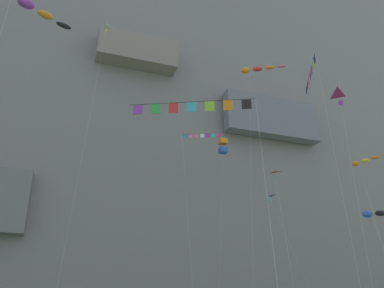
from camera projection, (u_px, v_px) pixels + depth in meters
name	position (u px, v px, depth m)	size (l,w,h in m)	color
cliff_face	(124.00, 99.00, 74.46)	(180.00, 23.33, 77.67)	gray
kite_delta_low_left	(347.00, 105.00, 35.42)	(2.61, 2.46, 19.77)	#CC3399
kite_windsock_mid_center	(24.00, 3.00, 32.66)	(6.26, 3.56, 26.39)	orange
kite_delta_upper_left	(275.00, 182.00, 41.22)	(2.38, 5.74, 15.55)	red
kite_windsock_upper_right	(365.00, 161.00, 44.40)	(2.51, 3.82, 18.15)	orange
kite_delta_low_right	(101.00, 50.00, 43.97)	(2.71, 2.75, 31.76)	white
kite_windsock_high_left	(379.00, 213.00, 45.08)	(6.53, 6.51, 12.84)	blue
kite_banner_mid_left	(201.00, 143.00, 45.46)	(4.20, 3.68, 21.22)	black
kite_windsock_high_center	(257.00, 69.00, 51.61)	(6.65, 3.49, 31.61)	orange
kite_box_mid_right	(223.00, 146.00, 55.57)	(2.86, 2.75, 24.56)	orange
kite_delta_near_cliff	(270.00, 203.00, 55.65)	(3.49, 6.65, 16.90)	blue
kite_banner_upper_mid	(312.00, 80.00, 36.22)	(2.83, 6.08, 22.59)	black
kite_banner_front_field	(193.00, 109.00, 23.27)	(6.79, 7.11, 13.79)	black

